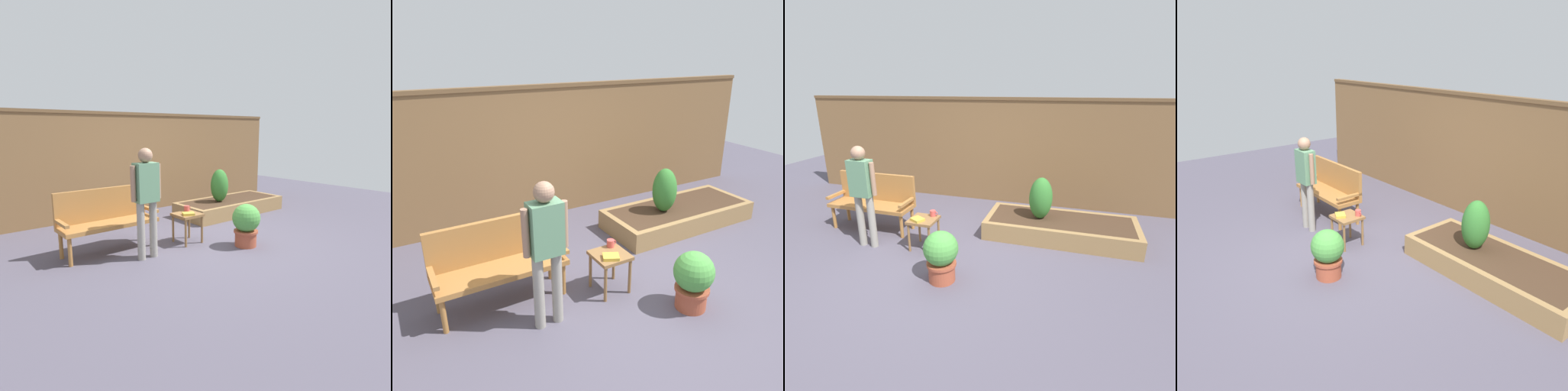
# 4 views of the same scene
# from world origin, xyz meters

# --- Properties ---
(ground_plane) EXTENTS (14.00, 14.00, 0.00)m
(ground_plane) POSITION_xyz_m (0.00, 0.00, 0.00)
(ground_plane) COLOR #514C5B
(fence_back) EXTENTS (8.40, 0.14, 2.16)m
(fence_back) POSITION_xyz_m (0.00, 2.60, 1.09)
(fence_back) COLOR brown
(fence_back) RESTS_ON ground_plane
(garden_bench) EXTENTS (1.44, 0.48, 0.94)m
(garden_bench) POSITION_xyz_m (-1.46, 0.65, 0.54)
(garden_bench) COLOR #A87038
(garden_bench) RESTS_ON ground_plane
(side_table) EXTENTS (0.40, 0.40, 0.48)m
(side_table) POSITION_xyz_m (-0.30, 0.17, 0.40)
(side_table) COLOR olive
(side_table) RESTS_ON ground_plane
(cup_on_table) EXTENTS (0.12, 0.09, 0.09)m
(cup_on_table) POSITION_xyz_m (-0.20, 0.31, 0.52)
(cup_on_table) COLOR #CC4C47
(cup_on_table) RESTS_ON side_table
(book_on_table) EXTENTS (0.23, 0.21, 0.04)m
(book_on_table) POSITION_xyz_m (-0.34, 0.08, 0.50)
(book_on_table) COLOR gold
(book_on_table) RESTS_ON side_table
(potted_boxwood) EXTENTS (0.44, 0.44, 0.67)m
(potted_boxwood) POSITION_xyz_m (0.30, -0.55, 0.37)
(potted_boxwood) COLOR #A84C33
(potted_boxwood) RESTS_ON ground_plane
(raised_planter_bed) EXTENTS (2.40, 1.00, 0.30)m
(raised_planter_bed) POSITION_xyz_m (1.66, 1.17, 0.15)
(raised_planter_bed) COLOR #997547
(raised_planter_bed) RESTS_ON ground_plane
(shrub_near_bench) EXTENTS (0.37, 0.37, 0.69)m
(shrub_near_bench) POSITION_xyz_m (1.32, 1.14, 0.64)
(shrub_near_bench) COLOR brown
(shrub_near_bench) RESTS_ON raised_planter_bed
(person_by_bench) EXTENTS (0.47, 0.20, 1.56)m
(person_by_bench) POSITION_xyz_m (-1.16, -0.02, 0.93)
(person_by_bench) COLOR gray
(person_by_bench) RESTS_ON ground_plane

